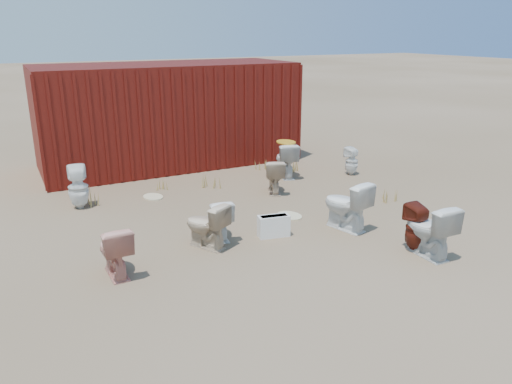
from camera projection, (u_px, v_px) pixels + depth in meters
name	position (u px, v px, depth m)	size (l,w,h in m)	color
ground	(273.00, 235.00, 8.05)	(100.00, 100.00, 0.00)	brown
shipping_container	(168.00, 114.00, 12.06)	(6.00, 2.40, 2.40)	#4C100C
toilet_front_a	(219.00, 218.00, 7.83)	(0.37, 0.65, 0.66)	white
toilet_front_pink	(115.00, 250.00, 6.63)	(0.40, 0.70, 0.72)	tan
toilet_front_c	(346.00, 205.00, 8.17)	(0.46, 0.81, 0.83)	white
toilet_front_maroon	(417.00, 228.00, 7.36)	(0.33, 0.33, 0.73)	#56190E
toilet_front_e	(429.00, 230.00, 7.19)	(0.45, 0.79, 0.81)	silver
toilet_back_a	(78.00, 187.00, 9.13)	(0.36, 0.37, 0.81)	white
toilet_back_beige_left	(206.00, 225.00, 7.48)	(0.40, 0.69, 0.71)	#CCB495
toilet_back_beige_right	(274.00, 176.00, 10.04)	(0.39, 0.68, 0.70)	#C6AE91
toilet_back_yellowlid	(286.00, 160.00, 11.09)	(0.44, 0.77, 0.78)	silver
toilet_back_e	(352.00, 161.00, 11.29)	(0.29, 0.29, 0.63)	white
yellow_lid	(286.00, 142.00, 10.97)	(0.40, 0.50, 0.03)	gold
loose_tank	(274.00, 226.00, 7.93)	(0.50, 0.20, 0.35)	white
loose_lid_near	(289.00, 216.00, 8.83)	(0.38, 0.49, 0.02)	beige
loose_lid_far	(153.00, 197.00, 9.83)	(0.36, 0.47, 0.02)	beige
weed_clump_a	(88.00, 197.00, 9.30)	(0.36, 0.36, 0.34)	olive
weed_clump_b	(210.00, 182.00, 10.40)	(0.32, 0.32, 0.26)	olive
weed_clump_c	(292.00, 164.00, 11.65)	(0.36, 0.36, 0.30)	olive
weed_clump_d	(163.00, 184.00, 10.32)	(0.30, 0.30, 0.23)	olive
weed_clump_e	(262.00, 165.00, 11.70)	(0.34, 0.34, 0.26)	olive
weed_clump_f	(388.00, 195.00, 9.61)	(0.28, 0.28, 0.25)	olive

